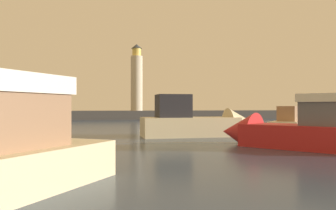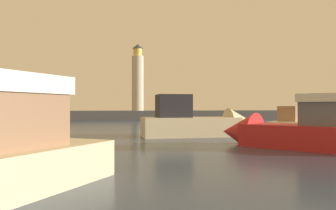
# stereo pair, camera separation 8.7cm
# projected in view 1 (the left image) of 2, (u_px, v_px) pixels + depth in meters

# --- Properties ---
(ground_plane) EXTENTS (220.00, 220.00, 0.00)m
(ground_plane) POSITION_uv_depth(u_px,v_px,m) (130.00, 132.00, 29.50)
(ground_plane) COLOR #2D3D51
(breakwater) EXTENTS (85.16, 5.02, 1.46)m
(breakwater) POSITION_uv_depth(u_px,v_px,m) (114.00, 115.00, 57.03)
(breakwater) COLOR #423F3D
(breakwater) RESTS_ON ground_plane
(lighthouse) EXTENTS (1.98, 1.98, 11.22)m
(lighthouse) POSITION_uv_depth(u_px,v_px,m) (137.00, 79.00, 57.83)
(lighthouse) COLOR beige
(lighthouse) RESTS_ON breakwater
(motorboat_2) EXTENTS (6.38, 6.67, 2.64)m
(motorboat_2) POSITION_uv_depth(u_px,v_px,m) (293.00, 125.00, 28.11)
(motorboat_2) COLOR beige
(motorboat_2) RESTS_ON ground_plane
(motorboat_3) EXTENTS (2.75, 7.23, 2.52)m
(motorboat_3) POSITION_uv_depth(u_px,v_px,m) (32.00, 134.00, 18.32)
(motorboat_3) COLOR silver
(motorboat_3) RESTS_ON ground_plane
(motorboat_4) EXTENTS (6.73, 7.76, 3.28)m
(motorboat_4) POSITION_uv_depth(u_px,v_px,m) (283.00, 131.00, 18.28)
(motorboat_4) COLOR #B21E1E
(motorboat_4) RESTS_ON ground_plane
(motorboat_5) EXTENTS (8.75, 2.72, 3.53)m
(motorboat_5) POSITION_uv_depth(u_px,v_px,m) (205.00, 123.00, 24.94)
(motorboat_5) COLOR beige
(motorboat_5) RESTS_ON ground_plane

